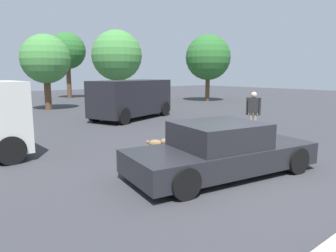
# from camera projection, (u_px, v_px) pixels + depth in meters

# --- Properties ---
(ground_plane) EXTENTS (80.00, 80.00, 0.00)m
(ground_plane) POSITION_uv_depth(u_px,v_px,m) (230.00, 177.00, 7.29)
(ground_plane) COLOR #38383D
(sedan_foreground) EXTENTS (4.82, 2.58, 1.25)m
(sedan_foreground) POSITION_uv_depth(u_px,v_px,m) (221.00, 151.00, 7.40)
(sedan_foreground) COLOR #232328
(sedan_foreground) RESTS_ON ground_plane
(dog) EXTENTS (0.49, 0.53, 0.41)m
(dog) POSITION_uv_depth(u_px,v_px,m) (157.00, 143.00, 9.63)
(dog) COLOR olive
(dog) RESTS_ON ground_plane
(suv_dark) EXTENTS (5.21, 3.44, 2.01)m
(suv_dark) POSITION_uv_depth(u_px,v_px,m) (132.00, 98.00, 16.47)
(suv_dark) COLOR black
(suv_dark) RESTS_ON ground_plane
(pedestrian) EXTENTS (0.40, 0.51, 1.65)m
(pedestrian) POSITION_uv_depth(u_px,v_px,m) (253.00, 109.00, 12.47)
(pedestrian) COLOR gray
(pedestrian) RESTS_ON ground_plane
(tree_back_left) EXTENTS (3.81, 3.81, 5.61)m
(tree_back_left) POSITION_uv_depth(u_px,v_px,m) (208.00, 58.00, 26.66)
(tree_back_left) COLOR brown
(tree_back_left) RESTS_ON ground_plane
(tree_back_center) EXTENTS (3.43, 3.43, 6.19)m
(tree_back_center) POSITION_uv_depth(u_px,v_px,m) (67.00, 51.00, 29.73)
(tree_back_center) COLOR brown
(tree_back_center) RESTS_ON ground_plane
(tree_back_right) EXTENTS (3.14, 3.14, 4.86)m
(tree_back_right) POSITION_uv_depth(u_px,v_px,m) (46.00, 59.00, 20.20)
(tree_back_right) COLOR brown
(tree_back_right) RESTS_ON ground_plane
(tree_far_right) EXTENTS (4.18, 4.18, 5.93)m
(tree_far_right) POSITION_uv_depth(u_px,v_px,m) (117.00, 56.00, 26.17)
(tree_far_right) COLOR brown
(tree_far_right) RESTS_ON ground_plane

